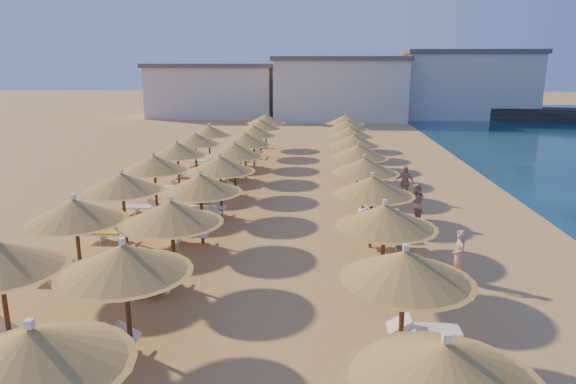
# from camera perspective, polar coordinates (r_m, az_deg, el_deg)

# --- Properties ---
(ground) EXTENTS (220.00, 220.00, 0.00)m
(ground) POSITION_cam_1_polar(r_m,az_deg,el_deg) (18.05, 2.62, -7.17)
(ground) COLOR tan
(ground) RESTS_ON ground
(jetty) EXTENTS (30.11, 10.85, 1.50)m
(jetty) POSITION_cam_1_polar(r_m,az_deg,el_deg) (67.35, 29.26, 7.41)
(jetty) COLOR black
(jetty) RESTS_ON ground
(hotel_blocks) EXTENTS (46.85, 11.59, 8.10)m
(hotel_blocks) POSITION_cam_1_polar(r_m,az_deg,el_deg) (63.75, 6.69, 11.47)
(hotel_blocks) COLOR beige
(hotel_blocks) RESTS_ON ground
(parasol_row_east) EXTENTS (3.07, 40.21, 2.79)m
(parasol_row_east) POSITION_cam_1_polar(r_m,az_deg,el_deg) (22.10, 8.45, 2.80)
(parasol_row_east) COLOR brown
(parasol_row_east) RESTS_ON ground
(parasol_row_west) EXTENTS (3.07, 40.21, 2.79)m
(parasol_row_west) POSITION_cam_1_polar(r_m,az_deg,el_deg) (22.45, -7.54, 3.00)
(parasol_row_west) COLOR brown
(parasol_row_west) RESTS_ON ground
(parasol_row_inland) EXTENTS (3.07, 25.35, 2.79)m
(parasol_row_inland) POSITION_cam_1_polar(r_m,az_deg,el_deg) (23.20, -14.65, 3.02)
(parasol_row_inland) COLOR brown
(parasol_row_inland) RESTS_ON ground
(loungers) EXTENTS (12.27, 38.62, 0.66)m
(loungers) POSITION_cam_1_polar(r_m,az_deg,el_deg) (22.55, -2.44, -1.87)
(loungers) COLOR white
(loungers) RESTS_ON ground
(beachgoer_a) EXTENTS (0.42, 0.61, 1.62)m
(beachgoer_a) POSITION_cam_1_polar(r_m,az_deg,el_deg) (16.73, 18.46, -6.69)
(beachgoer_a) COLOR tan
(beachgoer_a) RESTS_ON ground
(beachgoer_b) EXTENTS (0.79, 0.93, 1.69)m
(beachgoer_b) POSITION_cam_1_polar(r_m,az_deg,el_deg) (22.06, 14.05, -1.30)
(beachgoer_b) COLOR tan
(beachgoer_b) RESTS_ON ground
(beachgoer_c) EXTENTS (1.08, 0.81, 1.70)m
(beachgoer_c) POSITION_cam_1_polar(r_m,az_deg,el_deg) (25.78, 12.82, 1.00)
(beachgoer_c) COLOR tan
(beachgoer_c) RESTS_ON ground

